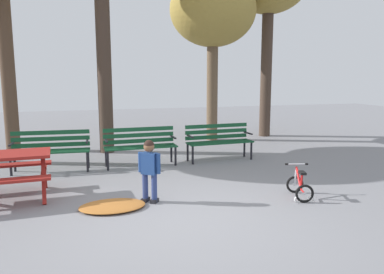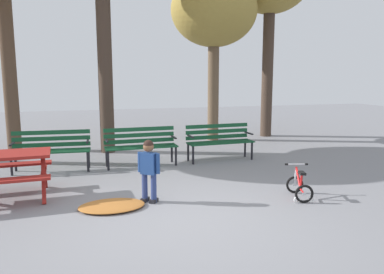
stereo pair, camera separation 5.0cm
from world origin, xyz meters
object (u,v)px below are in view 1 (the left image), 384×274
Objects in this scene: kids_bicycle at (300,186)px; park_bench_left at (140,143)px; park_bench_far_left at (51,147)px; park_bench_right at (219,139)px; child_standing at (149,166)px.

park_bench_left is at bearing 125.28° from kids_bicycle.
park_bench_far_left and park_bench_right have the same top height.
park_bench_far_left reaches higher than kids_bicycle.
child_standing reaches higher than park_bench_left.
park_bench_right reaches higher than kids_bicycle.
child_standing is (1.63, -2.61, 0.08)m from park_bench_far_left.
child_standing reaches higher than park_bench_right.
park_bench_left is 1.59× the size of child_standing.
park_bench_left is 3.76m from kids_bicycle.
park_bench_far_left is 1.00× the size of park_bench_right.
kids_bicycle is at bearing -37.43° from park_bench_far_left.
child_standing is (-2.16, -2.61, 0.08)m from park_bench_right.
park_bench_right is (1.90, 0.05, 0.00)m from park_bench_left.
park_bench_right is 3.39m from child_standing.
park_bench_far_left is 1.01× the size of park_bench_left.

